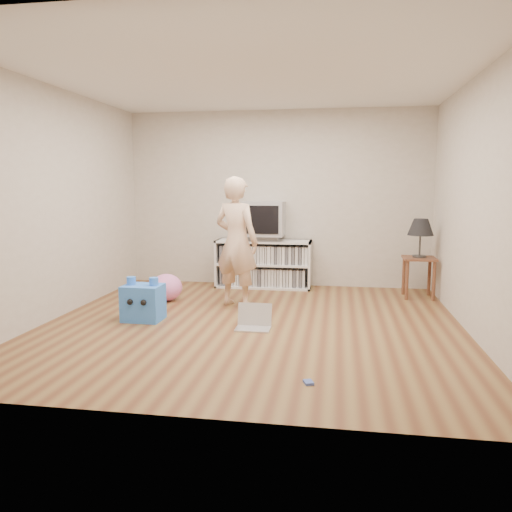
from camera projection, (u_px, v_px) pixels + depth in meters
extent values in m
plane|color=brown|center=(252.00, 324.00, 5.44)|extent=(4.50, 4.50, 0.00)
cube|color=#BCB3A5|center=(277.00, 199.00, 7.46)|extent=(4.50, 0.02, 2.60)
cube|color=#BCB3A5|center=(190.00, 218.00, 3.06)|extent=(4.50, 0.02, 2.60)
cube|color=#BCB3A5|center=(55.00, 203.00, 5.62)|extent=(0.02, 4.50, 2.60)
cube|color=#BCB3A5|center=(477.00, 206.00, 4.90)|extent=(0.02, 4.50, 2.60)
cube|color=white|center=(252.00, 77.00, 5.08)|extent=(4.50, 4.50, 0.01)
cube|color=white|center=(266.00, 262.00, 7.60)|extent=(1.40, 0.03, 0.70)
cube|color=white|center=(219.00, 263.00, 7.50)|extent=(0.03, 0.45, 0.70)
cube|color=white|center=(310.00, 265.00, 7.28)|extent=(0.03, 0.45, 0.70)
cube|color=white|center=(264.00, 286.00, 7.44)|extent=(1.40, 0.45, 0.03)
cube|color=white|center=(264.00, 264.00, 7.39)|extent=(1.34, 0.45, 0.03)
cube|color=white|center=(264.00, 241.00, 7.35)|extent=(1.40, 0.45, 0.03)
cube|color=silver|center=(264.00, 264.00, 7.39)|extent=(1.26, 0.36, 0.64)
cube|color=gray|center=(264.00, 238.00, 7.34)|extent=(0.45, 0.35, 0.07)
cube|color=#9B9BA0|center=(264.00, 219.00, 7.30)|extent=(0.60, 0.52, 0.50)
cube|color=black|center=(261.00, 220.00, 7.04)|extent=(0.50, 0.01, 0.40)
cylinder|color=brown|center=(407.00, 281.00, 6.56)|extent=(0.04, 0.04, 0.52)
cylinder|color=brown|center=(434.00, 281.00, 6.51)|extent=(0.04, 0.04, 0.52)
cylinder|color=brown|center=(404.00, 276.00, 6.89)|extent=(0.04, 0.04, 0.52)
cylinder|color=brown|center=(429.00, 277.00, 6.84)|extent=(0.04, 0.04, 0.52)
cube|color=brown|center=(419.00, 258.00, 6.66)|extent=(0.42, 0.42, 0.03)
cylinder|color=#333333|center=(419.00, 256.00, 6.66)|extent=(0.18, 0.18, 0.02)
cylinder|color=#333333|center=(420.00, 243.00, 6.63)|extent=(0.02, 0.02, 0.32)
imported|color=beige|center=(236.00, 242.00, 6.16)|extent=(0.69, 0.57, 1.61)
cube|color=silver|center=(253.00, 329.00, 5.24)|extent=(0.37, 0.26, 0.02)
cube|color=silver|center=(255.00, 314.00, 5.34)|extent=(0.36, 0.08, 0.24)
cube|color=black|center=(255.00, 314.00, 5.34)|extent=(0.32, 0.06, 0.19)
cube|color=#445CB5|center=(308.00, 382.00, 3.80)|extent=(0.09, 0.11, 0.02)
cube|color=#317BFF|center=(143.00, 303.00, 5.58)|extent=(0.43, 0.34, 0.40)
cylinder|color=#317BFF|center=(131.00, 281.00, 5.57)|extent=(0.10, 0.10, 0.09)
cylinder|color=#317BFF|center=(154.00, 282.00, 5.52)|extent=(0.10, 0.10, 0.09)
sphere|color=black|center=(130.00, 302.00, 5.42)|extent=(0.07, 0.07, 0.07)
sphere|color=black|center=(143.00, 303.00, 5.39)|extent=(0.07, 0.07, 0.07)
ellipsoid|color=#FD7ED3|center=(166.00, 287.00, 6.53)|extent=(0.46, 0.46, 0.35)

